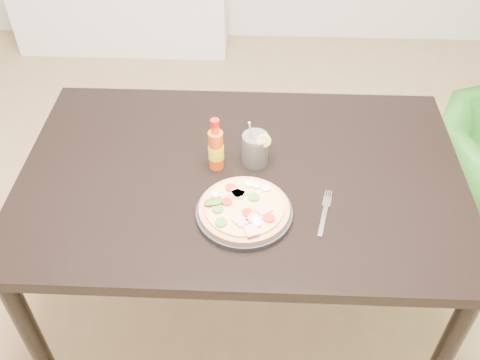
{
  "coord_description": "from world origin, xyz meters",
  "views": [
    {
      "loc": [
        0.13,
        -1.27,
        1.89
      ],
      "look_at": [
        0.09,
        -0.15,
        0.83
      ],
      "focal_mm": 40.0,
      "sensor_mm": 36.0,
      "label": 1
    }
  ],
  "objects_px": {
    "dining_table": "(242,191)",
    "cola_cup": "(255,150)",
    "plate": "(244,213)",
    "pizza": "(244,208)",
    "hot_sauce_bottle": "(216,149)",
    "media_console": "(122,12)",
    "fork": "(325,211)"
  },
  "relations": [
    {
      "from": "pizza",
      "to": "cola_cup",
      "type": "xyz_separation_m",
      "value": [
        0.03,
        0.23,
        0.02
      ]
    },
    {
      "from": "plate",
      "to": "cola_cup",
      "type": "bearing_deg",
      "value": 83.7
    },
    {
      "from": "dining_table",
      "to": "media_console",
      "type": "xyz_separation_m",
      "value": [
        -0.89,
        2.1,
        -0.42
      ]
    },
    {
      "from": "dining_table",
      "to": "cola_cup",
      "type": "distance_m",
      "value": 0.15
    },
    {
      "from": "hot_sauce_bottle",
      "to": "fork",
      "type": "xyz_separation_m",
      "value": [
        0.33,
        -0.19,
        -0.07
      ]
    },
    {
      "from": "plate",
      "to": "pizza",
      "type": "bearing_deg",
      "value": 179.07
    },
    {
      "from": "hot_sauce_bottle",
      "to": "media_console",
      "type": "bearing_deg",
      "value": 111.18
    },
    {
      "from": "pizza",
      "to": "hot_sauce_bottle",
      "type": "bearing_deg",
      "value": 114.67
    },
    {
      "from": "dining_table",
      "to": "cola_cup",
      "type": "bearing_deg",
      "value": 51.83
    },
    {
      "from": "fork",
      "to": "hot_sauce_bottle",
      "type": "bearing_deg",
      "value": 163.0
    },
    {
      "from": "pizza",
      "to": "media_console",
      "type": "xyz_separation_m",
      "value": [
        -0.9,
        2.28,
        -0.53
      ]
    },
    {
      "from": "hot_sauce_bottle",
      "to": "fork",
      "type": "height_order",
      "value": "hot_sauce_bottle"
    },
    {
      "from": "pizza",
      "to": "cola_cup",
      "type": "bearing_deg",
      "value": 83.51
    },
    {
      "from": "pizza",
      "to": "fork",
      "type": "distance_m",
      "value": 0.24
    },
    {
      "from": "dining_table",
      "to": "cola_cup",
      "type": "xyz_separation_m",
      "value": [
        0.04,
        0.05,
        0.13
      ]
    },
    {
      "from": "plate",
      "to": "hot_sauce_bottle",
      "type": "height_order",
      "value": "hot_sauce_bottle"
    },
    {
      "from": "plate",
      "to": "pizza",
      "type": "distance_m",
      "value": 0.02
    },
    {
      "from": "pizza",
      "to": "fork",
      "type": "xyz_separation_m",
      "value": [
        0.24,
        0.02,
        -0.02
      ]
    },
    {
      "from": "cola_cup",
      "to": "fork",
      "type": "distance_m",
      "value": 0.3
    },
    {
      "from": "hot_sauce_bottle",
      "to": "media_console",
      "type": "xyz_separation_m",
      "value": [
        -0.8,
        2.08,
        -0.57
      ]
    },
    {
      "from": "pizza",
      "to": "cola_cup",
      "type": "distance_m",
      "value": 0.24
    },
    {
      "from": "dining_table",
      "to": "fork",
      "type": "xyz_separation_m",
      "value": [
        0.25,
        -0.16,
        0.09
      ]
    },
    {
      "from": "dining_table",
      "to": "pizza",
      "type": "relative_size",
      "value": 5.34
    },
    {
      "from": "dining_table",
      "to": "media_console",
      "type": "relative_size",
      "value": 1.0
    },
    {
      "from": "pizza",
      "to": "dining_table",
      "type": "bearing_deg",
      "value": 94.44
    },
    {
      "from": "dining_table",
      "to": "pizza",
      "type": "distance_m",
      "value": 0.21
    },
    {
      "from": "plate",
      "to": "fork",
      "type": "height_order",
      "value": "plate"
    },
    {
      "from": "hot_sauce_bottle",
      "to": "cola_cup",
      "type": "relative_size",
      "value": 1.06
    },
    {
      "from": "hot_sauce_bottle",
      "to": "fork",
      "type": "distance_m",
      "value": 0.39
    },
    {
      "from": "pizza",
      "to": "cola_cup",
      "type": "height_order",
      "value": "cola_cup"
    },
    {
      "from": "hot_sauce_bottle",
      "to": "media_console",
      "type": "height_order",
      "value": "hot_sauce_bottle"
    },
    {
      "from": "plate",
      "to": "hot_sauce_bottle",
      "type": "relative_size",
      "value": 1.52
    }
  ]
}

